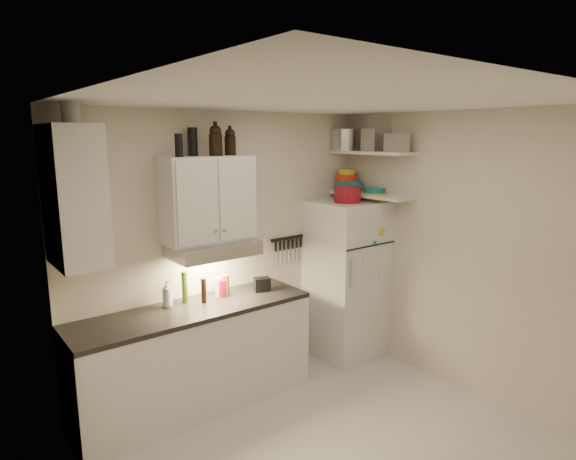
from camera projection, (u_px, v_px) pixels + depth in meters
floor at (334, 450)px, 3.71m from camera, size 3.20×3.00×0.02m
ceiling at (341, 99)px, 3.21m from camera, size 3.20×3.00×0.02m
back_wall at (229, 249)px, 4.63m from camera, size 3.20×0.02×2.60m
left_wall at (112, 346)px, 2.49m from camera, size 0.02×3.00×2.60m
right_wall at (464, 254)px, 4.43m from camera, size 0.02×3.00×2.60m
base_cabinet at (195, 360)px, 4.22m from camera, size 2.10×0.60×0.88m
countertop at (193, 310)px, 4.13m from camera, size 2.10×0.62×0.04m
upper_cabinet at (208, 199)px, 4.21m from camera, size 0.80×0.33×0.75m
side_cabinet at (74, 196)px, 3.40m from camera, size 0.33×0.55×1.00m
range_hood at (213, 249)px, 4.24m from camera, size 0.76×0.46×0.12m
fridge at (346, 279)px, 5.20m from camera, size 0.70×0.68×1.70m
shelf_hi at (372, 153)px, 4.95m from camera, size 0.30×0.95×0.03m
shelf_lo at (371, 195)px, 5.04m from camera, size 0.30×0.95×0.03m
knife_strip at (288, 238)px, 5.03m from camera, size 0.42×0.02×0.03m
dutch_oven at (347, 195)px, 4.91m from camera, size 0.36×0.36×0.16m
book_stack at (376, 197)px, 5.06m from camera, size 0.23×0.27×0.08m
spice_jar at (356, 196)px, 5.05m from camera, size 0.07×0.07×0.09m
stock_pot at (345, 140)px, 5.19m from camera, size 0.39×0.39×0.23m
tin_a at (376, 140)px, 4.94m from camera, size 0.24×0.22×0.23m
tin_b at (397, 143)px, 4.67m from camera, size 0.20×0.20×0.18m
bowl_teal at (349, 186)px, 5.25m from camera, size 0.29×0.29×0.11m
bowl_orange at (347, 177)px, 5.25m from camera, size 0.23×0.23×0.07m
bowl_yellow at (347, 172)px, 5.24m from camera, size 0.18×0.18×0.06m
plates at (374, 190)px, 5.09m from camera, size 0.29×0.29×0.06m
growler_a at (216, 140)px, 4.09m from camera, size 0.14×0.14×0.27m
growler_b at (230, 142)px, 4.24m from camera, size 0.13×0.13×0.24m
thermos_a at (193, 142)px, 4.10m from camera, size 0.09×0.09×0.24m
thermos_b at (179, 145)px, 3.88m from camera, size 0.07×0.07×0.19m
side_jar at (71, 112)px, 3.35m from camera, size 0.17×0.17×0.17m
soap_bottle at (167, 292)px, 4.12m from camera, size 0.12×0.12×0.26m
pepper_mill at (226, 286)px, 4.41m from camera, size 0.06×0.06×0.20m
oil_bottle at (185, 287)px, 4.23m from camera, size 0.07×0.07×0.28m
vinegar_bottle at (204, 291)px, 4.23m from camera, size 0.05×0.05×0.22m
clear_bottle at (218, 287)px, 4.41m from camera, size 0.08×0.08×0.18m
red_jar at (223, 288)px, 4.41m from camera, size 0.09×0.09×0.16m
caddy at (262, 284)px, 4.57m from camera, size 0.18×0.15×0.13m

